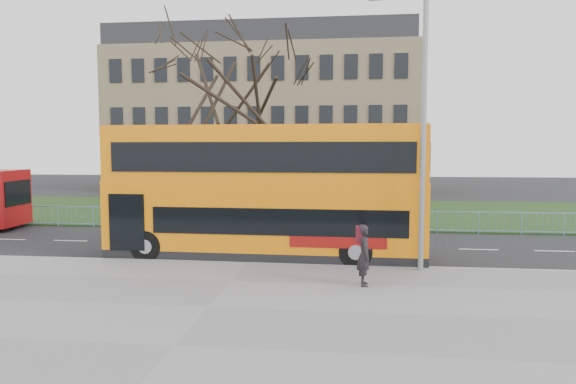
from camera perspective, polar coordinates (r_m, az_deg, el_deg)
The scene contains 10 objects.
ground at distance 20.09m, azimuth -3.70°, elevation -7.20°, with size 120.00×120.00×0.00m, color black.
pavement at distance 13.69m, azimuth -8.85°, elevation -12.74°, with size 80.00×10.50×0.12m, color slate.
kerb at distance 18.58m, azimuth -4.55°, elevation -7.97°, with size 80.00×0.20×0.14m, color gray.
grass_verge at distance 34.07m, azimuth 0.58°, elevation -2.17°, with size 80.00×15.40×0.08m, color #1E3714.
guard_railing at distance 26.42m, azimuth -1.15°, elevation -3.08°, with size 40.00×0.12×1.10m, color #659AB5, non-canonical shape.
bare_tree at distance 30.14m, azimuth -6.03°, elevation 9.28°, with size 9.05×9.05×12.92m, color black, non-canonical shape.
civic_building at distance 55.07m, azimuth -2.37°, elevation 7.74°, with size 30.00×15.00×14.00m, color #866C55.
yellow_bus at distance 19.51m, azimuth -2.57°, elevation 0.37°, with size 11.93×3.10×4.97m.
pedestrian at distance 15.48m, azimuth 8.47°, elevation -6.95°, with size 0.67×0.44×1.83m, color black.
street_lamp at distance 17.52m, azimuth 14.45°, elevation 7.70°, with size 1.93×0.29×9.10m.
Camera 1 is at (3.51, -19.33, 4.17)m, focal length 32.00 mm.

